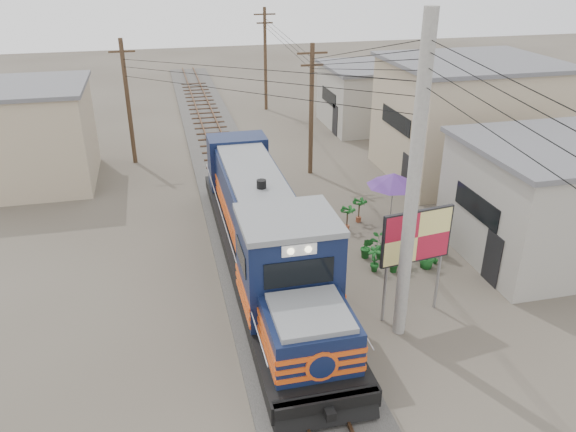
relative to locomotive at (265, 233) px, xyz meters
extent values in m
plane|color=#473F35|center=(0.00, -4.00, -1.74)|extent=(120.00, 120.00, 0.00)
cube|color=#595651|center=(0.00, 6.00, -1.66)|extent=(3.60, 70.00, 0.16)
cube|color=#51331E|center=(-0.54, 6.00, -1.48)|extent=(0.08, 70.00, 0.12)
cube|color=#51331E|center=(0.54, 6.00, -1.48)|extent=(0.08, 70.00, 0.12)
cube|color=black|center=(0.00, 0.05, -0.97)|extent=(2.92, 16.09, 0.55)
cube|color=black|center=(0.00, -4.98, -1.27)|extent=(2.21, 3.22, 0.65)
cube|color=black|center=(0.00, 5.08, -1.27)|extent=(2.21, 3.22, 0.65)
cube|color=#0F1838|center=(0.00, -6.18, -0.11)|extent=(2.39, 2.41, 1.51)
cube|color=#0F1838|center=(0.00, -3.67, 0.69)|extent=(2.86, 2.61, 3.12)
cube|color=slate|center=(0.00, -3.67, 2.30)|extent=(2.92, 2.75, 0.18)
cube|color=black|center=(0.00, -4.99, 1.25)|extent=(2.04, 0.06, 0.80)
cube|color=white|center=(0.00, -5.00, 2.00)|extent=(1.01, 0.06, 0.35)
cube|color=#0F1838|center=(0.00, 2.57, 0.29)|extent=(2.27, 9.86, 2.31)
cube|color=slate|center=(0.00, 2.57, 1.50)|extent=(2.04, 9.86, 0.18)
cube|color=#DA4C14|center=(0.00, 0.05, -0.41)|extent=(2.96, 16.09, 0.14)
cube|color=#DA4C14|center=(0.00, 0.05, -0.11)|extent=(2.96, 16.09, 0.14)
cube|color=#DA4C14|center=(0.00, 0.05, 0.19)|extent=(2.96, 16.09, 0.14)
cylinder|color=#9E9B93|center=(3.50, -4.50, 3.26)|extent=(0.40, 0.40, 10.00)
cylinder|color=#4C3826|center=(4.50, 10.00, 1.76)|extent=(0.24, 0.24, 7.00)
cube|color=#4C3826|center=(4.50, 10.00, 4.76)|extent=(1.60, 0.10, 0.10)
cube|color=#4C3826|center=(4.50, 10.00, 4.16)|extent=(1.20, 0.10, 0.10)
cylinder|color=#4C3826|center=(4.80, 24.00, 2.01)|extent=(0.24, 0.24, 7.50)
cube|color=#4C3826|center=(4.80, 24.00, 5.26)|extent=(1.60, 0.10, 0.10)
cube|color=#4C3826|center=(4.80, 24.00, 4.66)|extent=(1.20, 0.10, 0.10)
cylinder|color=#4C3826|center=(-5.00, 14.00, 1.76)|extent=(0.24, 0.24, 7.00)
cube|color=#4C3826|center=(-5.00, 14.00, 4.76)|extent=(1.60, 0.10, 0.10)
cube|color=#4C3826|center=(-5.00, 14.00, 4.16)|extent=(1.20, 0.10, 0.10)
cube|color=#99958B|center=(11.50, -1.00, 0.51)|extent=(7.00, 6.00, 4.50)
cube|color=slate|center=(11.50, -1.00, 2.86)|extent=(7.35, 6.30, 0.20)
cube|color=black|center=(7.98, -1.00, 0.74)|extent=(0.05, 3.00, 0.90)
cube|color=tan|center=(12.50, 8.00, 1.26)|extent=(8.00, 7.00, 6.00)
cube|color=slate|center=(12.50, 8.00, 4.36)|extent=(8.40, 7.35, 0.20)
cube|color=black|center=(8.48, 8.00, 1.56)|extent=(0.05, 3.50, 0.90)
cube|color=#99958B|center=(11.00, 18.00, 0.26)|extent=(6.00, 6.00, 4.00)
cube|color=slate|center=(11.00, 18.00, 2.36)|extent=(6.30, 6.30, 0.20)
cube|color=black|center=(7.98, 18.00, 0.46)|extent=(0.05, 3.00, 0.90)
cube|color=tan|center=(-10.00, 12.00, 0.76)|extent=(6.00, 6.00, 5.00)
cube|color=slate|center=(-10.00, 12.00, 3.36)|extent=(6.30, 6.30, 0.20)
cylinder|color=#99999E|center=(3.21, -3.82, -0.31)|extent=(0.10, 0.10, 2.87)
cylinder|color=#99999E|center=(5.25, -3.53, -0.31)|extent=(0.10, 0.10, 2.87)
cube|color=black|center=(4.23, -3.68, 1.24)|extent=(2.51, 0.47, 1.83)
cube|color=#B31732|center=(4.23, -3.71, 1.24)|extent=(2.40, 0.42, 1.72)
cylinder|color=black|center=(6.20, 2.72, -1.69)|extent=(0.46, 0.46, 0.10)
cylinder|color=#99999E|center=(6.20, 2.72, -0.58)|extent=(0.05, 0.05, 2.32)
cone|color=#4E287A|center=(6.20, 2.72, 0.53)|extent=(2.83, 2.83, 0.58)
imported|color=black|center=(7.08, -0.16, -0.96)|extent=(0.66, 0.54, 1.56)
imported|color=#18551D|center=(4.09, -0.76, -1.19)|extent=(0.58, 0.68, 1.09)
imported|color=#18551D|center=(4.79, -1.03, -1.33)|extent=(0.49, 0.54, 0.82)
imported|color=#18551D|center=(5.32, -0.77, -1.31)|extent=(0.77, 0.86, 0.87)
imported|color=#18551D|center=(6.19, -0.97, -1.20)|extent=(0.65, 0.65, 1.08)
imported|color=#18551D|center=(6.66, -0.81, -1.40)|extent=(0.42, 0.38, 0.67)
imported|color=#18551D|center=(4.18, 0.27, -1.27)|extent=(0.67, 0.66, 0.95)
imported|color=#18551D|center=(4.74, 0.11, -1.24)|extent=(1.12, 1.06, 1.00)
imported|color=#18551D|center=(5.49, 0.21, -1.36)|extent=(0.46, 0.46, 0.76)
imported|color=#18551D|center=(6.05, 0.28, -1.17)|extent=(0.72, 0.65, 1.13)
imported|color=#18551D|center=(6.69, 0.20, -1.40)|extent=(0.47, 0.48, 0.67)
camera|label=1|loc=(-3.45, -18.19, 9.54)|focal=35.00mm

